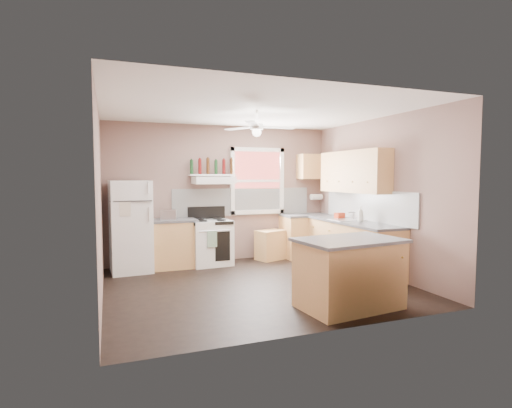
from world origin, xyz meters
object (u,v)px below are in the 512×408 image
object	(u,v)px
refrigerator	(131,227)
stove	(210,242)
island	(349,275)
toaster	(168,215)
cart	(271,246)

from	to	relation	value
refrigerator	stove	xyz separation A→B (m)	(1.46, 0.07, -0.38)
refrigerator	island	world-z (taller)	refrigerator
refrigerator	stove	distance (m)	1.51
toaster	stove	world-z (taller)	toaster
toaster	cart	distance (m)	2.18
stove	toaster	bearing A→B (deg)	176.97
toaster	island	world-z (taller)	toaster
refrigerator	island	distance (m)	3.94
toaster	cart	world-z (taller)	toaster
toaster	island	bearing A→B (deg)	-46.90
island	stove	bearing A→B (deg)	103.04
toaster	stove	xyz separation A→B (m)	(0.79, 0.01, -0.56)
stove	cart	size ratio (longest dim) A/B	1.51
stove	island	xyz separation A→B (m)	(1.08, -3.07, 0.00)
toaster	stove	bearing A→B (deg)	12.73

